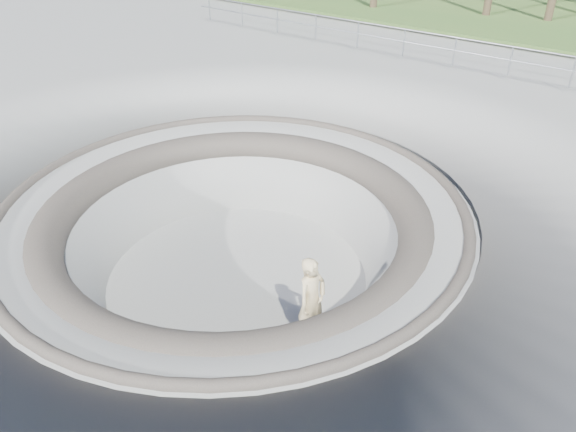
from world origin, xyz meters
name	(u,v)px	position (x,y,z in m)	size (l,w,h in m)	color
ground	(234,206)	(0.00, 0.00, 0.00)	(180.00, 180.00, 0.00)	gray
skate_bowl	(238,272)	(0.00, 0.00, -1.83)	(14.00, 14.00, 4.10)	gray
safety_railing	(454,51)	(0.00, 12.00, 0.69)	(25.00, 0.06, 1.03)	#95999D
skateboard	(311,338)	(2.60, -0.73, -1.84)	(0.77, 0.37, 0.08)	olive
skater	(312,301)	(2.60, -0.73, -0.86)	(0.70, 0.46, 1.92)	beige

